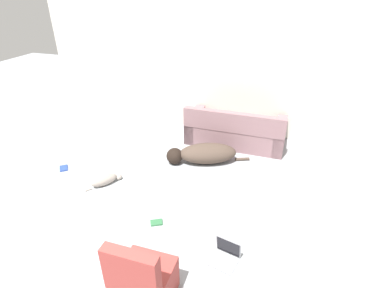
{
  "coord_description": "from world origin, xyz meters",
  "views": [
    {
      "loc": [
        1.56,
        -1.51,
        2.99
      ],
      "look_at": [
        0.3,
        2.47,
        0.7
      ],
      "focal_mm": 28.0,
      "sensor_mm": 36.0,
      "label": 1
    }
  ],
  "objects_px": {
    "cat": "(106,180)",
    "side_chair": "(143,283)",
    "book_blue": "(64,168)",
    "book_green": "(156,223)",
    "couch": "(235,131)",
    "laptop_open": "(226,253)",
    "dog": "(203,154)"
  },
  "relations": [
    {
      "from": "side_chair",
      "to": "dog",
      "type": "bearing_deg",
      "value": -86.46
    },
    {
      "from": "cat",
      "to": "book_green",
      "type": "bearing_deg",
      "value": -80.29
    },
    {
      "from": "couch",
      "to": "book_green",
      "type": "distance_m",
      "value": 2.76
    },
    {
      "from": "cat",
      "to": "side_chair",
      "type": "relative_size",
      "value": 0.59
    },
    {
      "from": "dog",
      "to": "book_green",
      "type": "height_order",
      "value": "dog"
    },
    {
      "from": "cat",
      "to": "laptop_open",
      "type": "xyz_separation_m",
      "value": [
        2.23,
        -0.89,
        0.0
      ]
    },
    {
      "from": "cat",
      "to": "side_chair",
      "type": "xyz_separation_m",
      "value": [
        1.54,
        -1.71,
        0.23
      ]
    },
    {
      "from": "laptop_open",
      "to": "dog",
      "type": "bearing_deg",
      "value": 125.17
    },
    {
      "from": "laptop_open",
      "to": "book_green",
      "type": "height_order",
      "value": "laptop_open"
    },
    {
      "from": "book_green",
      "to": "cat",
      "type": "bearing_deg",
      "value": 153.11
    },
    {
      "from": "couch",
      "to": "cat",
      "type": "xyz_separation_m",
      "value": [
        -1.78,
        -2.09,
        -0.18
      ]
    },
    {
      "from": "dog",
      "to": "side_chair",
      "type": "relative_size",
      "value": 1.63
    },
    {
      "from": "book_blue",
      "to": "couch",
      "type": "bearing_deg",
      "value": 34.78
    },
    {
      "from": "cat",
      "to": "book_blue",
      "type": "height_order",
      "value": "cat"
    },
    {
      "from": "couch",
      "to": "side_chair",
      "type": "bearing_deg",
      "value": 87.2
    },
    {
      "from": "couch",
      "to": "laptop_open",
      "type": "bearing_deg",
      "value": 99.39
    },
    {
      "from": "dog",
      "to": "book_blue",
      "type": "bearing_deg",
      "value": 1.09
    },
    {
      "from": "cat",
      "to": "side_chair",
      "type": "height_order",
      "value": "side_chair"
    },
    {
      "from": "cat",
      "to": "book_blue",
      "type": "xyz_separation_m",
      "value": [
        -0.98,
        0.17,
        -0.07
      ]
    },
    {
      "from": "couch",
      "to": "book_green",
      "type": "bearing_deg",
      "value": 78.17
    },
    {
      "from": "laptop_open",
      "to": "side_chair",
      "type": "height_order",
      "value": "side_chair"
    },
    {
      "from": "book_blue",
      "to": "side_chair",
      "type": "relative_size",
      "value": 0.25
    },
    {
      "from": "cat",
      "to": "side_chair",
      "type": "bearing_deg",
      "value": -101.51
    },
    {
      "from": "couch",
      "to": "cat",
      "type": "height_order",
      "value": "couch"
    },
    {
      "from": "couch",
      "to": "book_blue",
      "type": "height_order",
      "value": "couch"
    },
    {
      "from": "dog",
      "to": "book_green",
      "type": "xyz_separation_m",
      "value": [
        -0.19,
        -1.76,
        -0.17
      ]
    },
    {
      "from": "book_blue",
      "to": "cat",
      "type": "bearing_deg",
      "value": -9.95
    },
    {
      "from": "laptop_open",
      "to": "book_green",
      "type": "bearing_deg",
      "value": 176.62
    },
    {
      "from": "couch",
      "to": "laptop_open",
      "type": "xyz_separation_m",
      "value": [
        0.45,
        -2.98,
        -0.18
      ]
    },
    {
      "from": "cat",
      "to": "book_blue",
      "type": "bearing_deg",
      "value": 116.65
    },
    {
      "from": "dog",
      "to": "book_green",
      "type": "distance_m",
      "value": 1.78
    },
    {
      "from": "couch",
      "to": "cat",
      "type": "relative_size",
      "value": 3.61
    }
  ]
}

